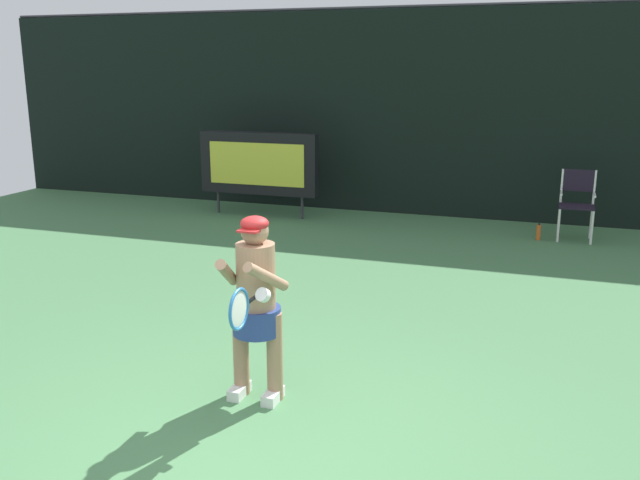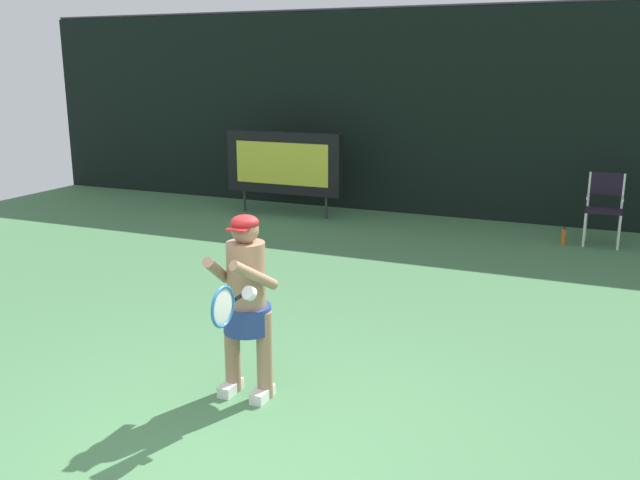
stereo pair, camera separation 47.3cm
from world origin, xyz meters
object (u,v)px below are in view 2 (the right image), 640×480
Objects in this scene: scoreboard at (284,163)px; tennis_racket at (225,306)px; umpire_chair at (604,204)px; tennis_player at (246,298)px; water_bottle at (564,236)px.

scoreboard is 3.65× the size of tennis_racket.
tennis_racket reaches higher than umpire_chair.
tennis_player reaches higher than umpire_chair.
tennis_racket is at bearing -105.70° from water_bottle.
tennis_racket is (0.11, -0.51, 0.12)m from tennis_player.
water_bottle is 0.17× the size of tennis_player.
scoreboard is 8.30× the size of water_bottle.
scoreboard reaches higher than water_bottle.
tennis_player is 2.52× the size of tennis_racket.
tennis_racket reaches higher than water_bottle.
tennis_player is at bearing 118.61° from tennis_racket.
tennis_player reaches higher than scoreboard.
tennis_racket is at bearing -109.16° from umpire_chair.
tennis_racket is (-1.89, -6.74, 0.84)m from water_bottle.
scoreboard is at bearing 113.70° from tennis_player.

